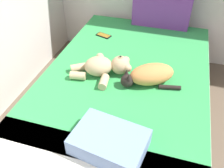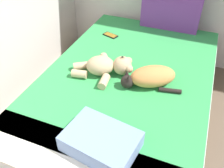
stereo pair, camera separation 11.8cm
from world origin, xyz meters
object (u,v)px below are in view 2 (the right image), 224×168
(throw_pillow, at_px, (101,141))
(cell_phone, at_px, (110,35))
(patterned_cushion, at_px, (172,5))
(teddy_bear, at_px, (107,66))
(cat, at_px, (150,77))
(bed, at_px, (127,95))

(throw_pillow, bearing_deg, cell_phone, 109.77)
(patterned_cushion, relative_size, throw_pillow, 1.47)
(teddy_bear, bearing_deg, throw_pillow, -69.77)
(cat, relative_size, teddy_bear, 0.89)
(cat, height_order, throw_pillow, cat)
(cat, height_order, cell_phone, cat)
(bed, height_order, teddy_bear, teddy_bear)
(teddy_bear, height_order, cell_phone, teddy_bear)
(patterned_cushion, bearing_deg, cat, -86.71)
(cell_phone, distance_m, throw_pillow, 1.34)
(throw_pillow, bearing_deg, teddy_bear, 110.23)
(cat, xyz_separation_m, cell_phone, (-0.56, 0.61, -0.07))
(bed, height_order, throw_pillow, throw_pillow)
(cat, distance_m, cell_phone, 0.83)
(cat, bearing_deg, teddy_bear, 177.83)
(cat, bearing_deg, throw_pillow, -99.45)
(patterned_cushion, relative_size, cell_phone, 3.60)
(throw_pillow, bearing_deg, patterned_cushion, 88.24)
(cell_phone, xyz_separation_m, throw_pillow, (0.45, -1.26, 0.05))
(bed, distance_m, cat, 0.37)
(cat, bearing_deg, patterned_cushion, 93.29)
(bed, bearing_deg, teddy_bear, -158.03)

